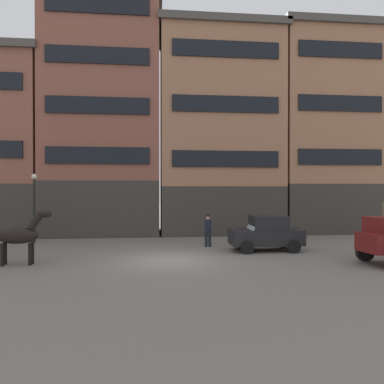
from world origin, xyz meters
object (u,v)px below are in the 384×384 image
object	(u,v)px
draft_horse	(20,235)
sedan_light	(266,233)
pedestrian_officer	(208,229)
streetlamp_curbside	(34,198)

from	to	relation	value
draft_horse	sedan_light	size ratio (longest dim) A/B	0.63
draft_horse	pedestrian_officer	world-z (taller)	draft_horse
draft_horse	sedan_light	distance (m)	11.69
pedestrian_officer	streetlamp_curbside	bearing A→B (deg)	165.55
draft_horse	streetlamp_curbside	world-z (taller)	streetlamp_curbside
draft_horse	streetlamp_curbside	size ratio (longest dim) A/B	0.57
streetlamp_curbside	pedestrian_officer	bearing A→B (deg)	-14.45
streetlamp_curbside	sedan_light	bearing A→B (deg)	-17.99
draft_horse	pedestrian_officer	distance (m)	9.47
sedan_light	pedestrian_officer	size ratio (longest dim) A/B	2.07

